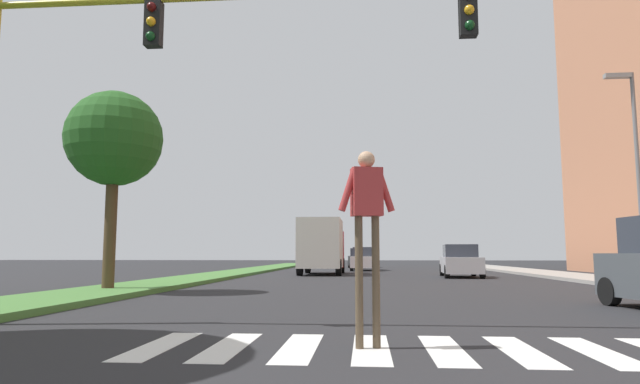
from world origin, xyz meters
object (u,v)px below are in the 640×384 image
at_px(tree_mid, 114,140).
at_px(truck_box_delivery, 322,246).
at_px(street_lamp_right, 634,156).
at_px(sedan_far_horizon, 361,259).
at_px(traffic_light_gantry, 153,64).
at_px(sedan_distant, 365,260).
at_px(sedan_midblock, 461,262).
at_px(pedestrian_performer, 367,215).

distance_m(tree_mid, truck_box_delivery, 16.42).
xyz_separation_m(street_lamp_right, sedan_far_horizon, (-9.92, 27.34, -3.83)).
xyz_separation_m(traffic_light_gantry, street_lamp_right, (13.10, 11.04, 0.20)).
xyz_separation_m(tree_mid, sedan_far_horizon, (7.35, 31.13, -3.92)).
height_order(traffic_light_gantry, sedan_far_horizon, traffic_light_gantry).
relative_size(traffic_light_gantry, sedan_far_horizon, 2.24).
relative_size(sedan_distant, sedan_far_horizon, 1.04).
relative_size(sedan_midblock, sedan_distant, 0.93).
xyz_separation_m(traffic_light_gantry, sedan_far_horizon, (3.18, 38.38, -3.63)).
xyz_separation_m(street_lamp_right, sedan_midblock, (-4.71, 8.41, -3.83)).
height_order(tree_mid, street_lamp_right, street_lamp_right).
xyz_separation_m(tree_mid, traffic_light_gantry, (4.17, -7.25, -0.29)).
bearing_deg(tree_mid, truck_box_delivery, 70.96).
height_order(sedan_midblock, sedan_far_horizon, sedan_midblock).
bearing_deg(street_lamp_right, tree_mid, -167.64).
height_order(sedan_far_horizon, truck_box_delivery, truck_box_delivery).
height_order(tree_mid, sedan_far_horizon, tree_mid).
bearing_deg(sedan_midblock, traffic_light_gantry, -113.34).
bearing_deg(traffic_light_gantry, pedestrian_performer, -25.55).
relative_size(pedestrian_performer, sedan_distant, 0.55).
bearing_deg(sedan_midblock, sedan_distant, 114.33).
distance_m(sedan_distant, truck_box_delivery, 8.14).
bearing_deg(pedestrian_performer, truck_box_delivery, 95.91).
xyz_separation_m(tree_mid, sedan_distant, (7.69, 22.97, -3.92)).
height_order(pedestrian_performer, sedan_far_horizon, pedestrian_performer).
xyz_separation_m(pedestrian_performer, truck_box_delivery, (-2.51, 24.23, -0.03)).
bearing_deg(pedestrian_performer, traffic_light_gantry, 154.45).
height_order(tree_mid, pedestrian_performer, tree_mid).
bearing_deg(sedan_distant, sedan_far_horizon, 92.39).
bearing_deg(truck_box_delivery, pedestrian_performer, -84.09).
bearing_deg(sedan_distant, truck_box_delivery, -107.44).
distance_m(sedan_far_horizon, truck_box_delivery, 16.04).
bearing_deg(truck_box_delivery, street_lamp_right, -43.68).
distance_m(street_lamp_right, truck_box_delivery, 16.86).
relative_size(street_lamp_right, sedan_distant, 1.66).
height_order(tree_mid, sedan_midblock, tree_mid).
xyz_separation_m(traffic_light_gantry, truck_box_delivery, (1.09, 22.51, -2.76)).
bearing_deg(tree_mid, sedan_far_horizon, 76.72).
bearing_deg(pedestrian_performer, sedan_midblock, 77.25).
distance_m(traffic_light_gantry, pedestrian_performer, 4.84).
bearing_deg(truck_box_delivery, sedan_midblock, -22.75).
distance_m(sedan_distant, sedan_far_horizon, 8.17).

